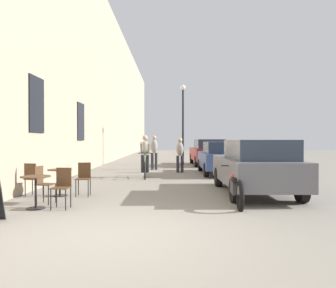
# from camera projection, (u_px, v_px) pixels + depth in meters

# --- Properties ---
(ground_plane) EXTENTS (88.00, 88.00, 0.00)m
(ground_plane) POSITION_uv_depth(u_px,v_px,m) (115.00, 235.00, 5.32)
(ground_plane) COLOR gray
(building_facade_left) EXTENTS (0.54, 68.00, 10.64)m
(building_facade_left) POSITION_uv_depth(u_px,v_px,m) (95.00, 74.00, 19.27)
(building_facade_left) COLOR tan
(building_facade_left) RESTS_ON ground_plane
(cafe_table_near) EXTENTS (0.64, 0.64, 0.72)m
(cafe_table_near) POSITION_uv_depth(u_px,v_px,m) (36.00, 185.00, 7.33)
(cafe_table_near) COLOR black
(cafe_table_near) RESTS_ON ground_plane
(cafe_chair_near_toward_street) EXTENTS (0.44, 0.44, 0.89)m
(cafe_chair_near_toward_street) POSITION_uv_depth(u_px,v_px,m) (43.00, 182.00, 7.95)
(cafe_chair_near_toward_street) COLOR black
(cafe_chair_near_toward_street) RESTS_ON ground_plane
(cafe_chair_near_toward_wall) EXTENTS (0.40, 0.40, 0.89)m
(cafe_chair_near_toward_wall) POSITION_uv_depth(u_px,v_px,m) (62.00, 185.00, 7.40)
(cafe_chair_near_toward_wall) COLOR black
(cafe_chair_near_toward_wall) RESTS_ON ground_plane
(cafe_table_mid) EXTENTS (0.64, 0.64, 0.72)m
(cafe_table_mid) POSITION_uv_depth(u_px,v_px,m) (60.00, 177.00, 9.02)
(cafe_table_mid) COLOR black
(cafe_table_mid) RESTS_ON ground_plane
(cafe_chair_mid_toward_street) EXTENTS (0.40, 0.40, 0.89)m
(cafe_chair_mid_toward_street) POSITION_uv_depth(u_px,v_px,m) (84.00, 176.00, 9.09)
(cafe_chair_mid_toward_street) COLOR black
(cafe_chair_mid_toward_street) RESTS_ON ground_plane
(cafe_chair_mid_toward_wall) EXTENTS (0.45, 0.45, 0.89)m
(cafe_chair_mid_toward_wall) POSITION_uv_depth(u_px,v_px,m) (32.00, 177.00, 8.95)
(cafe_chair_mid_toward_wall) COLOR black
(cafe_chair_mid_toward_wall) RESTS_ON ground_plane
(cyclist_on_bicycle) EXTENTS (0.52, 1.76, 1.74)m
(cyclist_on_bicycle) POSITION_uv_depth(u_px,v_px,m) (145.00, 157.00, 13.47)
(cyclist_on_bicycle) COLOR black
(cyclist_on_bicycle) RESTS_ON ground_plane
(pedestrian_near) EXTENTS (0.36, 0.27, 1.61)m
(pedestrian_near) POSITION_uv_depth(u_px,v_px,m) (180.00, 153.00, 15.49)
(pedestrian_near) COLOR #26262D
(pedestrian_near) RESTS_ON ground_plane
(pedestrian_mid) EXTENTS (0.36, 0.28, 1.74)m
(pedestrian_mid) POSITION_uv_depth(u_px,v_px,m) (154.00, 150.00, 17.00)
(pedestrian_mid) COLOR #26262D
(pedestrian_mid) RESTS_ON ground_plane
(street_lamp) EXTENTS (0.32, 0.32, 4.90)m
(street_lamp) POSITION_uv_depth(u_px,v_px,m) (183.00, 114.00, 20.59)
(street_lamp) COLOR black
(street_lamp) RESTS_ON ground_plane
(parked_car_nearest) EXTENTS (1.80, 4.26, 1.51)m
(parked_car_nearest) POSITION_uv_depth(u_px,v_px,m) (255.00, 166.00, 9.32)
(parked_car_nearest) COLOR #595960
(parked_car_nearest) RESTS_ON ground_plane
(parked_car_second) EXTENTS (1.70, 4.01, 1.43)m
(parked_car_second) POSITION_uv_depth(u_px,v_px,m) (220.00, 157.00, 14.75)
(parked_car_second) COLOR #384C84
(parked_car_second) RESTS_ON ground_plane
(parked_car_third) EXTENTS (1.94, 4.40, 1.55)m
(parked_car_third) POSITION_uv_depth(u_px,v_px,m) (208.00, 152.00, 19.94)
(parked_car_third) COLOR maroon
(parked_car_third) RESTS_ON ground_plane
(parked_motorcycle) EXTENTS (0.62, 2.15, 0.92)m
(parked_motorcycle) POSITION_uv_depth(u_px,v_px,m) (236.00, 187.00, 7.89)
(parked_motorcycle) COLOR black
(parked_motorcycle) RESTS_ON ground_plane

